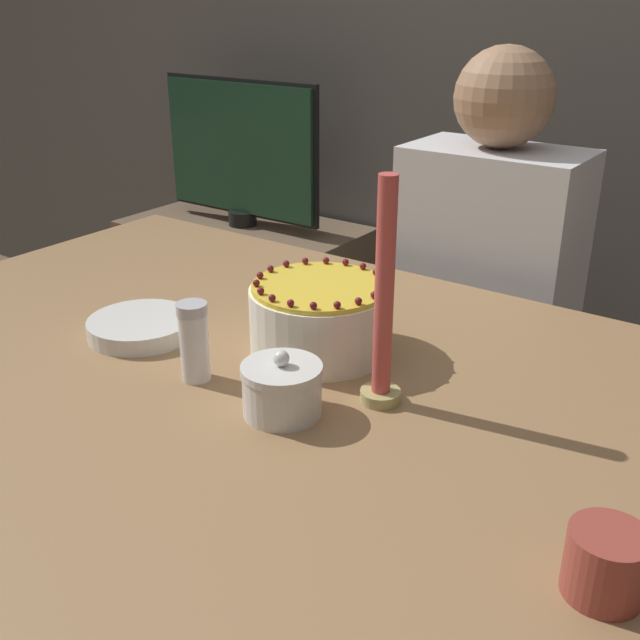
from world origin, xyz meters
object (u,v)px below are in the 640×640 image
sugar_bowl (282,389)px  tv_monitor (240,151)px  cake (320,318)px  person_man_blue_shirt (480,344)px  sugar_shaker (194,341)px  candle (384,312)px

sugar_bowl → tv_monitor: bearing=133.2°
cake → person_man_blue_shirt: (0.04, 0.64, -0.29)m
sugar_bowl → tv_monitor: size_ratio=0.19×
sugar_bowl → sugar_shaker: size_ratio=0.91×
cake → sugar_shaker: size_ratio=1.84×
sugar_shaker → candle: bearing=21.8°
cake → sugar_bowl: cake is taller
sugar_bowl → tv_monitor: (-1.11, 1.18, 0.03)m
candle → person_man_blue_shirt: person_man_blue_shirt is taller
cake → candle: size_ratio=0.69×
sugar_shaker → person_man_blue_shirt: bearing=80.7°
sugar_shaker → person_man_blue_shirt: size_ratio=0.11×
person_man_blue_shirt → tv_monitor: bearing=-17.7°
cake → sugar_bowl: 0.22m
cake → candle: bearing=-26.9°
sugar_shaker → candle: 0.31m
sugar_shaker → tv_monitor: (-0.93, 1.18, 0.01)m
cake → tv_monitor: size_ratio=0.38×
sugar_shaker → cake: bearing=63.3°
candle → person_man_blue_shirt: 0.83m
cake → candle: (0.18, -0.09, 0.09)m
sugar_shaker → person_man_blue_shirt: person_man_blue_shirt is taller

